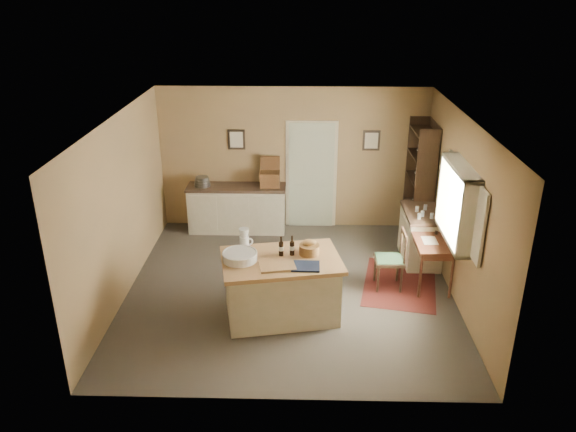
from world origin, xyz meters
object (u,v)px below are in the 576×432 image
work_island (281,285)px  sideboard (237,207)px  shelving_unit (422,182)px  writing_desk (432,246)px  desk_chair (389,260)px  right_cabinet (421,236)px

work_island → sideboard: size_ratio=0.98×
sideboard → shelving_unit: (3.40, -0.20, 0.61)m
sideboard → writing_desk: size_ratio=2.08×
writing_desk → desk_chair: size_ratio=0.95×
sideboard → writing_desk: (3.25, -1.99, 0.19)m
work_island → writing_desk: size_ratio=2.03×
sideboard → desk_chair: 3.32m
writing_desk → right_cabinet: size_ratio=0.84×
writing_desk → shelving_unit: 1.85m
desk_chair → right_cabinet: right_cabinet is taller
work_island → desk_chair: bearing=16.0°
desk_chair → work_island: bearing=-153.6°
desk_chair → right_cabinet: size_ratio=0.88×
right_cabinet → desk_chair: bearing=-125.2°
right_cabinet → shelving_unit: (0.16, 0.95, 0.63)m
writing_desk → shelving_unit: bearing=85.0°
sideboard → desk_chair: (2.58, -2.09, -0.01)m
sideboard → writing_desk: sideboard is taller
desk_chair → right_cabinet: bearing=54.3°
sideboard → shelving_unit: 3.46m
writing_desk → right_cabinet: bearing=90.0°
work_island → sideboard: (-0.94, 2.93, -0.00)m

